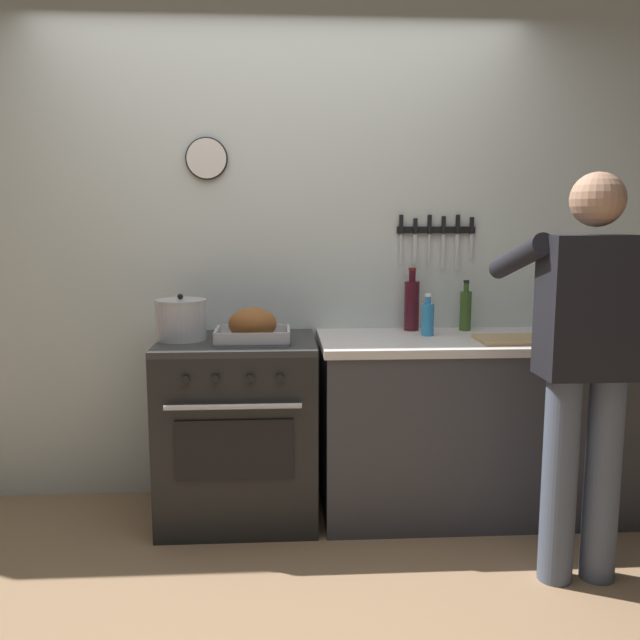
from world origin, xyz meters
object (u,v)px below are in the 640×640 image
object	(u,v)px
bottle_dish_soap	(428,318)
bottle_olive_oil	(465,310)
stock_pot	(181,320)
roasting_pan	(253,327)
stove	(239,429)
bottle_wine_red	(412,304)
person_cook	(586,353)
cutting_board	(515,339)

from	to	relation	value
bottle_dish_soap	bottle_olive_oil	world-z (taller)	bottle_olive_oil
stock_pot	roasting_pan	bearing A→B (deg)	-15.60
stove	bottle_olive_oil	distance (m)	1.33
stove	bottle_olive_oil	bearing A→B (deg)	10.12
stock_pot	bottle_wine_red	xyz separation A→B (m)	(1.17, 0.22, 0.04)
person_cook	roasting_pan	world-z (taller)	person_cook
roasting_pan	cutting_board	world-z (taller)	roasting_pan
stock_pot	person_cook	bearing A→B (deg)	-22.24
bottle_wine_red	stove	bearing A→B (deg)	-165.54
stove	stock_pot	distance (m)	0.61
roasting_pan	bottle_dish_soap	distance (m)	0.89
person_cook	roasting_pan	bearing A→B (deg)	59.05
roasting_pan	stock_pot	world-z (taller)	stock_pot
person_cook	bottle_dish_soap	world-z (taller)	person_cook
roasting_pan	stock_pot	size ratio (longest dim) A/B	1.42
roasting_pan	bottle_olive_oil	distance (m)	1.14
bottle_olive_oil	person_cook	bearing A→B (deg)	-74.69
stove	bottle_dish_soap	xyz separation A→B (m)	(0.95, 0.06, 0.54)
stock_pot	stove	bearing A→B (deg)	-3.77
roasting_pan	bottle_dish_soap	xyz separation A→B (m)	(0.87, 0.14, 0.01)
person_cook	bottle_wine_red	distance (m)	1.05
cutting_board	bottle_wine_red	world-z (taller)	bottle_wine_red
person_cook	bottle_dish_soap	distance (m)	0.88
cutting_board	bottle_olive_oil	distance (m)	0.39
person_cook	bottle_olive_oil	distance (m)	0.92
person_cook	stock_pot	size ratio (longest dim) A/B	6.71
person_cook	bottle_wine_red	bearing A→B (deg)	22.94
stove	bottle_dish_soap	bearing A→B (deg)	3.90
cutting_board	bottle_wine_red	xyz separation A→B (m)	(-0.43, 0.36, 0.13)
person_cook	stock_pot	xyz separation A→B (m)	(-1.70, 0.69, 0.05)
person_cook	roasting_pan	size ratio (longest dim) A/B	4.72
bottle_olive_oil	cutting_board	bearing A→B (deg)	-65.95
stove	roasting_pan	world-z (taller)	roasting_pan
stock_pot	bottle_olive_oil	distance (m)	1.47
bottle_dish_soap	bottle_wine_red	xyz separation A→B (m)	(-0.05, 0.17, 0.05)
stove	bottle_olive_oil	xyz separation A→B (m)	(1.19, 0.21, 0.56)
bottle_dish_soap	cutting_board	bearing A→B (deg)	-26.65
bottle_dish_soap	bottle_olive_oil	xyz separation A→B (m)	(0.23, 0.15, 0.02)
stove	bottle_olive_oil	world-z (taller)	bottle_olive_oil
bottle_dish_soap	bottle_olive_oil	bearing A→B (deg)	32.22
roasting_pan	bottle_wine_red	distance (m)	0.88
stove	roasting_pan	size ratio (longest dim) A/B	2.56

